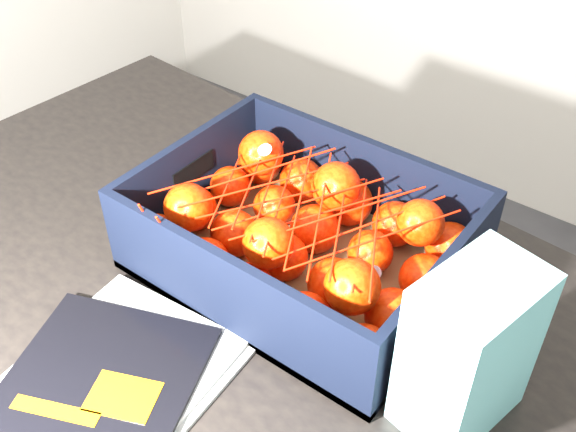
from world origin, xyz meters
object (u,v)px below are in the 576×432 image
Objects in this scene: magazine_stack at (99,394)px; produce_crate at (302,244)px; table at (213,350)px; retail_carton at (468,351)px.

produce_crate reaches higher than magazine_stack.
table is 0.21m from magazine_stack.
magazine_stack reaches higher than table.
magazine_stack is 0.85× the size of produce_crate.
produce_crate is at bearing 175.33° from retail_carton.
retail_carton is (0.27, -0.08, 0.06)m from produce_crate.
table is 6.39× the size of retail_carton.
produce_crate is at bearing 64.71° from table.
produce_crate is at bearing 80.08° from magazine_stack.
retail_carton reaches higher than produce_crate.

